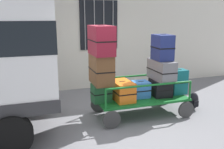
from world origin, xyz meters
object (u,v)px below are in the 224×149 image
at_px(suitcase_midright_middle, 161,70).
at_px(suitcase_midright_top, 162,47).
at_px(suitcase_midright_bottom, 160,88).
at_px(suitcase_right_bottom, 178,82).
at_px(suitcase_left_bottom, 101,93).
at_px(suitcase_left_middle, 101,69).
at_px(backpack, 193,101).
at_px(luggage_cart, 141,100).
at_px(suitcase_left_top, 101,40).
at_px(suitcase_midleft_bottom, 122,91).
at_px(suitcase_center_bottom, 141,89).

height_order(suitcase_midright_middle, suitcase_midright_top, suitcase_midright_top).
bearing_deg(suitcase_midright_bottom, suitcase_midright_top, -90.00).
height_order(suitcase_midright_top, suitcase_right_bottom, suitcase_midright_top).
xyz_separation_m(suitcase_left_bottom, suitcase_midright_bottom, (1.46, -0.01, -0.01)).
bearing_deg(suitcase_right_bottom, suitcase_midright_top, -177.78).
xyz_separation_m(suitcase_left_middle, suitcase_right_bottom, (1.94, -0.00, -0.44)).
height_order(suitcase_left_bottom, suitcase_midright_top, suitcase_midright_top).
bearing_deg(suitcase_left_middle, suitcase_right_bottom, -0.08).
bearing_deg(suitcase_right_bottom, backpack, -12.79).
height_order(luggage_cart, suitcase_left_top, suitcase_left_top).
relative_size(suitcase_midleft_bottom, suitcase_right_bottom, 1.16).
bearing_deg(suitcase_left_middle, suitcase_midright_top, -0.84).
height_order(suitcase_left_middle, backpack, suitcase_left_middle).
distance_m(luggage_cart, backpack, 1.40).
bearing_deg(suitcase_center_bottom, luggage_cart, -90.00).
bearing_deg(suitcase_midright_top, suitcase_right_bottom, 2.22).
distance_m(suitcase_center_bottom, suitcase_midright_bottom, 0.49).
relative_size(suitcase_midleft_bottom, backpack, 1.58).
xyz_separation_m(suitcase_midleft_bottom, suitcase_center_bottom, (0.49, 0.06, -0.03)).
bearing_deg(suitcase_left_middle, backpack, -2.35).
height_order(suitcase_midleft_bottom, suitcase_center_bottom, suitcase_midleft_bottom).
distance_m(suitcase_midright_bottom, backpack, 0.99).
height_order(suitcase_left_top, suitcase_right_bottom, suitcase_left_top).
distance_m(suitcase_midright_bottom, suitcase_midright_top, 0.96).
bearing_deg(suitcase_midright_middle, suitcase_center_bottom, 171.89).
height_order(luggage_cart, backpack, backpack).
relative_size(luggage_cart, suitcase_midright_bottom, 3.88).
bearing_deg(suitcase_left_top, suitcase_right_bottom, 0.59).
height_order(suitcase_midright_middle, suitcase_right_bottom, suitcase_midright_middle).
xyz_separation_m(luggage_cart, suitcase_left_middle, (-0.97, -0.01, 0.81)).
distance_m(suitcase_center_bottom, suitcase_right_bottom, 0.98).
bearing_deg(suitcase_midright_top, suitcase_midleft_bottom, 179.24).
relative_size(suitcase_center_bottom, suitcase_midright_middle, 0.48).
height_order(luggage_cart, suitcase_midright_top, suitcase_midright_top).
height_order(suitcase_midright_middle, backpack, suitcase_midright_middle).
bearing_deg(suitcase_midright_middle, suitcase_left_top, -179.85).
relative_size(luggage_cart, suitcase_center_bottom, 5.60).
bearing_deg(suitcase_midleft_bottom, suitcase_right_bottom, 0.23).
relative_size(suitcase_left_middle, suitcase_midright_bottom, 1.30).
relative_size(suitcase_left_top, suitcase_center_bottom, 1.95).
bearing_deg(suitcase_midright_middle, luggage_cart, 176.02).
relative_size(suitcase_midright_bottom, backpack, 1.28).
height_order(suitcase_left_top, backpack, suitcase_left_top).
bearing_deg(suitcase_midright_middle, suitcase_midleft_bottom, 179.38).
relative_size(suitcase_left_bottom, suitcase_left_top, 0.59).
bearing_deg(suitcase_left_bottom, suitcase_left_top, -90.00).
xyz_separation_m(suitcase_midright_bottom, backpack, (0.90, -0.10, -0.41)).
relative_size(suitcase_left_top, suitcase_midleft_bottom, 1.09).
relative_size(suitcase_left_top, suitcase_midright_bottom, 1.35).
xyz_separation_m(luggage_cart, suitcase_midright_middle, (0.49, -0.03, 0.70)).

